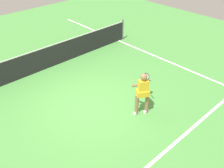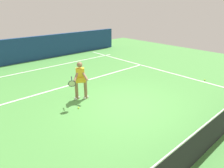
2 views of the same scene
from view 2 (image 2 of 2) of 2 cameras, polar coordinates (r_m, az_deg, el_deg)
The scene contains 9 objects.
ground_plane at distance 7.92m, azimuth 3.46°, elevation -5.66°, with size 23.65×23.65×0.00m, color #4C9342.
court_back_wall at distance 14.87m, azimuth -21.67°, elevation 9.11°, with size 14.30×0.24×1.60m, color navy.
baseline_marking at distance 13.07m, azimuth -17.63°, elevation 4.46°, with size 10.30×0.10×0.01m, color white.
service_line_marking at distance 10.17m, azimuth -9.23°, elevation 0.43°, with size 9.30×0.10×0.01m, color white.
sideline_left_marking at distance 11.47m, azimuth 20.02°, elevation 1.83°, with size 0.10×16.19×0.01m, color white.
court_net at distance 6.14m, azimuth 26.88°, elevation -11.39°, with size 9.98×0.08×1.10m.
tennis_player at distance 8.10m, azimuth -8.86°, elevation 1.27°, with size 1.06×0.80×1.55m.
tennis_ball_near at distance 11.30m, azimuth 24.54°, elevation 1.02°, with size 0.07×0.07×0.07m, color #D1E533.
tennis_ball_mid at distance 7.68m, azimuth -9.33°, elevation -6.58°, with size 0.07×0.07×0.07m, color #D1E533.
Camera 2 is at (5.07, 4.90, 3.61)m, focal length 32.68 mm.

